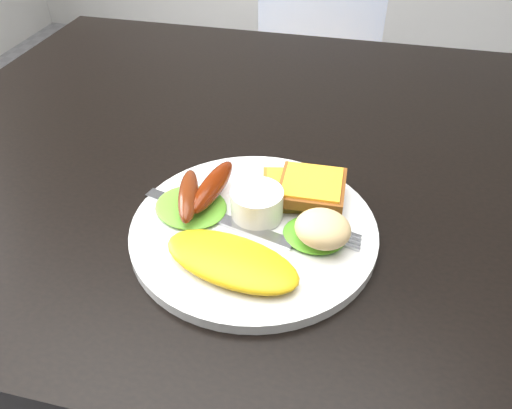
% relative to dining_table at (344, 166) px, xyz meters
% --- Properties ---
extents(dining_table, '(1.20, 0.80, 0.04)m').
position_rel_dining_table_xyz_m(dining_table, '(0.00, 0.00, 0.00)').
color(dining_table, black).
rests_on(dining_table, ground).
extents(dining_chair, '(0.40, 0.40, 0.05)m').
position_rel_dining_table_xyz_m(dining_chair, '(-0.16, 0.84, -0.28)').
color(dining_chair, tan).
rests_on(dining_chair, ground).
extents(plate, '(0.26, 0.26, 0.01)m').
position_rel_dining_table_xyz_m(plate, '(-0.08, -0.18, 0.03)').
color(plate, white).
rests_on(plate, dining_table).
extents(lettuce_left, '(0.10, 0.10, 0.01)m').
position_rel_dining_table_xyz_m(lettuce_left, '(-0.15, -0.17, 0.04)').
color(lettuce_left, '#258917').
rests_on(lettuce_left, plate).
extents(lettuce_right, '(0.07, 0.07, 0.01)m').
position_rel_dining_table_xyz_m(lettuce_right, '(-0.02, -0.18, 0.04)').
color(lettuce_right, green).
rests_on(lettuce_right, plate).
extents(omelette, '(0.15, 0.10, 0.02)m').
position_rel_dining_table_xyz_m(omelette, '(-0.09, -0.24, 0.04)').
color(omelette, gold).
rests_on(omelette, plate).
extents(sausage_a, '(0.04, 0.09, 0.02)m').
position_rel_dining_table_xyz_m(sausage_a, '(-0.15, -0.17, 0.05)').
color(sausage_a, maroon).
rests_on(sausage_a, lettuce_left).
extents(sausage_b, '(0.04, 0.10, 0.02)m').
position_rel_dining_table_xyz_m(sausage_b, '(-0.13, -0.15, 0.05)').
color(sausage_b, maroon).
rests_on(sausage_b, lettuce_left).
extents(ramekin, '(0.06, 0.06, 0.03)m').
position_rel_dining_table_xyz_m(ramekin, '(-0.08, -0.16, 0.05)').
color(ramekin, white).
rests_on(ramekin, plate).
extents(toast_a, '(0.08, 0.08, 0.01)m').
position_rel_dining_table_xyz_m(toast_a, '(-0.05, -0.11, 0.04)').
color(toast_a, brown).
rests_on(toast_a, plate).
extents(toast_b, '(0.07, 0.07, 0.01)m').
position_rel_dining_table_xyz_m(toast_b, '(-0.03, -0.12, 0.05)').
color(toast_b, brown).
rests_on(toast_b, toast_a).
extents(potato_salad, '(0.07, 0.07, 0.03)m').
position_rel_dining_table_xyz_m(potato_salad, '(-0.01, -0.19, 0.06)').
color(potato_salad, beige).
rests_on(potato_salad, lettuce_right).
extents(fork, '(0.18, 0.06, 0.00)m').
position_rel_dining_table_xyz_m(fork, '(-0.12, -0.18, 0.03)').
color(fork, '#ADAFB7').
rests_on(fork, plate).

